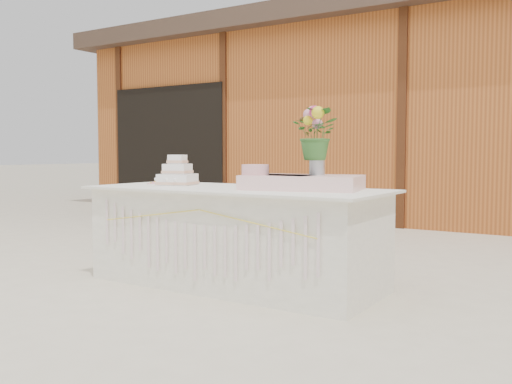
{
  "coord_description": "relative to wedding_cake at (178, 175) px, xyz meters",
  "views": [
    {
      "loc": [
        2.54,
        -3.66,
        1.05
      ],
      "look_at": [
        0.0,
        0.3,
        0.72
      ],
      "focal_mm": 40.0,
      "sensor_mm": 36.0,
      "label": 1
    }
  ],
  "objects": [
    {
      "name": "ground",
      "position": [
        0.64,
        -0.06,
        -0.86
      ],
      "size": [
        80.0,
        80.0,
        0.0
      ],
      "primitive_type": "plane",
      "color": "beige",
      "rests_on": "ground"
    },
    {
      "name": "barn",
      "position": [
        0.63,
        5.93,
        0.82
      ],
      "size": [
        12.6,
        4.6,
        3.3
      ],
      "color": "#AC5C24",
      "rests_on": "ground"
    },
    {
      "name": "cake_table",
      "position": [
        0.64,
        -0.07,
        -0.47
      ],
      "size": [
        2.4,
        1.0,
        0.77
      ],
      "color": "white",
      "rests_on": "ground"
    },
    {
      "name": "wedding_cake",
      "position": [
        0.0,
        0.0,
        0.0
      ],
      "size": [
        0.36,
        0.36,
        0.26
      ],
      "rotation": [
        0.0,
        0.0,
        0.3
      ],
      "color": "white",
      "rests_on": "cake_table"
    },
    {
      "name": "pink_cake_stand",
      "position": [
        0.88,
        -0.14,
        0.02
      ],
      "size": [
        0.26,
        0.26,
        0.19
      ],
      "color": "white",
      "rests_on": "cake_table"
    },
    {
      "name": "satin_runner",
      "position": [
        1.18,
        0.04,
        -0.03
      ],
      "size": [
        0.94,
        0.66,
        0.11
      ],
      "primitive_type": "cube",
      "rotation": [
        0.0,
        0.0,
        0.21
      ],
      "color": "#FFD1CD",
      "rests_on": "cake_table"
    },
    {
      "name": "flower_vase",
      "position": [
        1.27,
        0.11,
        0.1
      ],
      "size": [
        0.12,
        0.12,
        0.16
      ],
      "primitive_type": "cylinder",
      "color": "silver",
      "rests_on": "satin_runner"
    },
    {
      "name": "bouquet",
      "position": [
        1.27,
        0.11,
        0.37
      ],
      "size": [
        0.37,
        0.33,
        0.38
      ],
      "primitive_type": "imported",
      "rotation": [
        0.0,
        0.0,
        0.11
      ],
      "color": "#346B2A",
      "rests_on": "flower_vase"
    },
    {
      "name": "loose_flowers",
      "position": [
        -0.34,
        0.05,
        -0.08
      ],
      "size": [
        0.18,
        0.33,
        0.02
      ],
      "primitive_type": null,
      "rotation": [
        0.0,
        0.0,
        0.18
      ],
      "color": "pink",
      "rests_on": "cake_table"
    }
  ]
}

